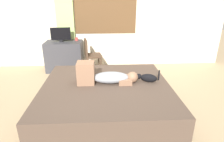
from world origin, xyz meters
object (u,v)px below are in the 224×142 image
object	(u,v)px
cat	(148,78)
desk	(65,56)
person_lying	(104,76)
bed	(106,100)
cup	(77,39)
chair_by_desk	(90,54)
tv_monitor	(61,34)

from	to	relation	value
cat	desk	world-z (taller)	same
person_lying	bed	bearing A→B (deg)	-76.00
person_lying	desk	bearing A→B (deg)	116.31
bed	cup	size ratio (longest dim) A/B	25.15
chair_by_desk	tv_monitor	bearing A→B (deg)	156.37
bed	desk	size ratio (longest dim) A/B	2.21
desk	tv_monitor	xyz separation A→B (m)	(-0.05, -0.00, 0.55)
cat	tv_monitor	distance (m)	2.66
bed	person_lying	world-z (taller)	person_lying
desk	cup	xyz separation A→B (m)	(0.32, 0.11, 0.41)
person_lying	cat	bearing A→B (deg)	0.02
cat	cup	bearing A→B (deg)	122.57
cat	desk	bearing A→B (deg)	129.76
tv_monitor	chair_by_desk	xyz separation A→B (m)	(0.72, -0.32, -0.41)
person_lying	tv_monitor	size ratio (longest dim) A/B	1.95
person_lying	chair_by_desk	xyz separation A→B (m)	(-0.31, 1.69, -0.14)
cup	chair_by_desk	size ratio (longest dim) A/B	0.09
person_lying	tv_monitor	distance (m)	2.28
bed	tv_monitor	xyz separation A→B (m)	(-1.06, 2.10, 0.66)
person_lying	cup	world-z (taller)	person_lying
cup	chair_by_desk	bearing A→B (deg)	-49.76
tv_monitor	person_lying	bearing A→B (deg)	-62.66
chair_by_desk	person_lying	bearing A→B (deg)	-79.50
bed	desk	bearing A→B (deg)	115.81
person_lying	chair_by_desk	size ratio (longest dim) A/B	1.09
bed	desk	xyz separation A→B (m)	(-1.02, 2.10, 0.11)
person_lying	desk	size ratio (longest dim) A/B	1.04
cat	cup	world-z (taller)	cup
cat	tv_monitor	world-z (taller)	tv_monitor
tv_monitor	cup	bearing A→B (deg)	17.16
bed	tv_monitor	distance (m)	2.44
desk	chair_by_desk	distance (m)	0.76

